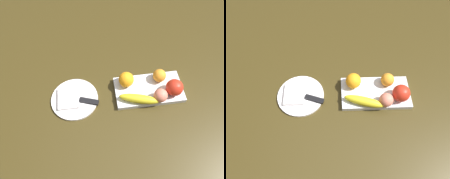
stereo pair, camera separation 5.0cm
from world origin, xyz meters
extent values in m
plane|color=#392E12|center=(0.00, 0.00, 0.00)|extent=(2.40, 2.40, 0.00)
cube|color=silver|center=(-0.03, -0.01, 0.01)|extent=(0.32, 0.17, 0.02)
sphere|color=red|center=(-0.14, 0.02, 0.06)|extent=(0.08, 0.08, 0.08)
ellipsoid|color=yellow|center=(0.03, 0.05, 0.04)|extent=(0.19, 0.09, 0.04)
sphere|color=orange|center=(0.07, -0.06, 0.06)|extent=(0.07, 0.07, 0.07)
sphere|color=orange|center=(-0.09, -0.06, 0.05)|extent=(0.06, 0.06, 0.06)
sphere|color=#D77660|center=(-0.07, 0.05, 0.05)|extent=(0.06, 0.06, 0.06)
cylinder|color=white|center=(0.32, -0.01, 0.01)|extent=(0.22, 0.22, 0.01)
cube|color=white|center=(0.35, -0.01, 0.02)|extent=(0.09, 0.11, 0.02)
cube|color=silver|center=(0.31, -0.01, 0.01)|extent=(0.15, 0.07, 0.00)
cube|color=black|center=(0.26, 0.01, 0.02)|extent=(0.09, 0.05, 0.01)
camera|label=1|loc=(0.21, 0.46, 0.85)|focal=32.81mm
camera|label=2|loc=(0.16, 0.47, 0.85)|focal=32.81mm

